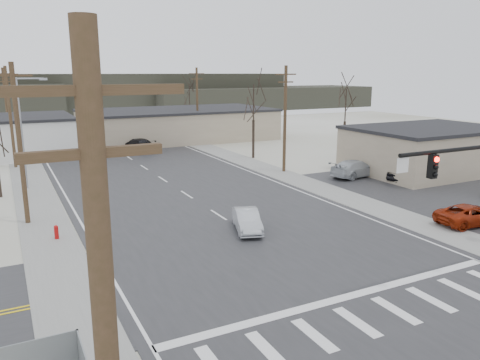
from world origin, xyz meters
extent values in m
plane|color=white|center=(0.00, 0.00, 0.00)|extent=(140.00, 140.00, 0.00)
cube|color=#28282A|center=(0.00, 15.00, 0.02)|extent=(18.00, 110.00, 0.05)
cube|color=#28282A|center=(0.00, 0.00, 0.02)|extent=(90.00, 10.00, 0.04)
cube|color=#28282A|center=(20.00, 6.00, 0.02)|extent=(18.00, 20.00, 0.03)
cube|color=gray|center=(-10.60, 20.00, 0.03)|extent=(3.00, 90.00, 0.06)
cube|color=gray|center=(10.60, 20.00, 0.03)|extent=(3.00, 90.00, 0.06)
cylinder|color=black|center=(5.60, -6.20, 6.20)|extent=(8.40, 0.18, 0.18)
cube|color=black|center=(3.30, -6.20, 5.60)|extent=(0.32, 0.30, 1.00)
sphere|color=#FF0C05|center=(3.30, -6.37, 5.92)|extent=(0.22, 0.22, 0.22)
cube|color=silver|center=(1.60, -6.20, 5.80)|extent=(0.60, 0.04, 0.60)
cylinder|color=#A50C0C|center=(-10.20, 8.00, 0.35)|extent=(0.24, 0.24, 0.70)
sphere|color=#A50C0C|center=(-10.20, 8.00, 0.75)|extent=(0.24, 0.24, 0.24)
cube|color=tan|center=(10.00, 44.00, 2.00)|extent=(26.00, 14.00, 4.00)
cube|color=black|center=(10.00, 44.00, 4.15)|extent=(26.30, 14.30, 0.30)
cube|color=tan|center=(24.00, 12.00, 2.00)|extent=(14.00, 10.00, 4.00)
cube|color=black|center=(24.00, 12.00, 4.15)|extent=(14.30, 10.30, 0.30)
cube|color=#4A3322|center=(-11.50, -14.00, 9.20)|extent=(2.20, 0.12, 0.12)
cube|color=#4A3322|center=(-11.50, -14.00, 8.50)|extent=(1.60, 0.12, 0.12)
cylinder|color=#4A3322|center=(-11.50, 12.00, 5.00)|extent=(0.30, 0.30, 10.00)
cube|color=#4A3322|center=(-11.50, 12.00, 9.20)|extent=(2.20, 0.12, 0.12)
cube|color=#4A3322|center=(-11.50, 12.00, 8.50)|extent=(1.60, 0.12, 0.12)
cylinder|color=#4A3322|center=(-11.50, 32.00, 5.00)|extent=(0.30, 0.30, 10.00)
cube|color=#4A3322|center=(-11.50, 32.00, 9.20)|extent=(2.20, 0.12, 0.12)
cube|color=#4A3322|center=(-11.50, 32.00, 8.50)|extent=(1.60, 0.12, 0.12)
cylinder|color=#4A3322|center=(-11.50, 52.00, 5.00)|extent=(0.30, 0.30, 10.00)
cube|color=#4A3322|center=(-11.50, 52.00, 9.20)|extent=(2.20, 0.12, 0.12)
cube|color=#4A3322|center=(-11.50, 52.00, 8.50)|extent=(1.60, 0.12, 0.12)
cylinder|color=#4A3322|center=(11.50, 18.00, 5.00)|extent=(0.30, 0.30, 10.00)
cube|color=#4A3322|center=(11.50, 18.00, 9.20)|extent=(2.20, 0.12, 0.12)
cube|color=#4A3322|center=(11.50, 18.00, 8.50)|extent=(1.60, 0.12, 0.12)
cylinder|color=#4A3322|center=(11.50, 40.00, 5.00)|extent=(0.30, 0.30, 10.00)
cube|color=#4A3322|center=(11.50, 40.00, 9.20)|extent=(2.20, 0.12, 0.12)
cube|color=#4A3322|center=(11.50, 40.00, 8.50)|extent=(1.60, 0.12, 0.12)
cylinder|color=gray|center=(-11.00, 22.00, 4.50)|extent=(0.20, 0.20, 9.00)
cylinder|color=gray|center=(-10.00, 22.00, 8.90)|extent=(2.00, 0.12, 0.12)
cube|color=gray|center=(-9.00, 22.00, 8.85)|extent=(0.60, 0.25, 0.18)
cylinder|color=#32281E|center=(12.50, 26.00, 2.12)|extent=(0.28, 0.28, 4.25)
cylinder|color=#32281E|center=(12.50, 26.00, 5.95)|extent=(0.14, 0.14, 4.25)
cylinder|color=#32281E|center=(15.00, 52.00, 2.00)|extent=(0.28, 0.28, 4.00)
cylinder|color=#32281E|center=(15.00, 52.00, 5.60)|extent=(0.14, 0.14, 4.00)
cylinder|color=#32281E|center=(22.00, 22.00, 2.00)|extent=(0.28, 0.28, 4.00)
cylinder|color=#32281E|center=(22.00, 22.00, 5.60)|extent=(0.14, 0.14, 4.00)
cube|color=#333026|center=(15.00, 96.00, 4.50)|extent=(80.00, 18.00, 9.00)
cube|color=#333026|center=(50.00, 90.00, 2.75)|extent=(60.00, 18.00, 5.50)
imported|color=#9FA3A9|center=(0.24, 4.35, 0.69)|extent=(2.51, 4.12, 1.28)
imported|color=black|center=(2.07, 35.92, 0.84)|extent=(3.45, 5.84, 1.59)
imported|color=black|center=(-6.47, 47.56, 0.81)|extent=(2.56, 4.73, 1.53)
imported|color=maroon|center=(13.27, -1.00, 0.67)|extent=(4.74, 2.51, 1.27)
imported|color=black|center=(18.87, 9.64, 0.72)|extent=(4.26, 2.32, 1.37)
imported|color=#ABB1B6|center=(16.07, 13.00, 0.81)|extent=(5.63, 3.01, 1.55)
camera|label=1|loc=(-12.39, -19.41, 9.40)|focal=35.00mm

